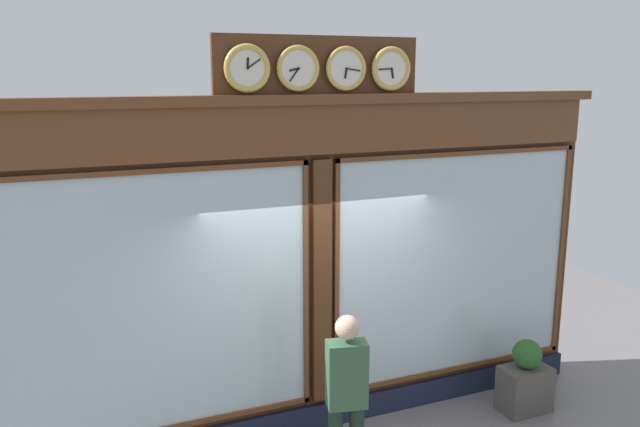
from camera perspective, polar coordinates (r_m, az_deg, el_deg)
shop_facade at (r=6.82m, az=-0.42°, el=-4.46°), size 6.79×0.42×4.14m
pedestrian at (r=6.09m, az=2.36°, el=-15.69°), size 0.40×0.29×1.69m
planter_box at (r=7.96m, az=17.63°, el=-14.57°), size 0.56×0.36×0.53m
planter_shrub at (r=7.78m, az=17.84°, el=-11.74°), size 0.33×0.33×0.33m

